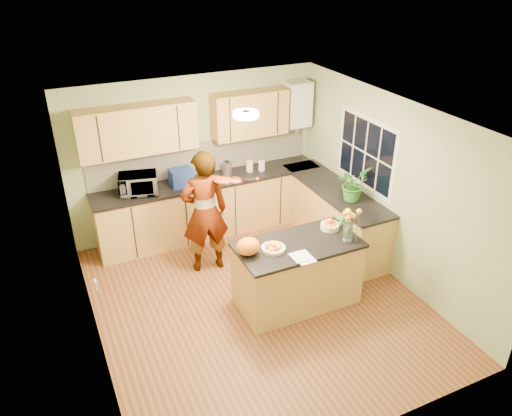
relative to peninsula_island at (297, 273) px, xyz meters
name	(u,v)px	position (x,y,z in m)	size (l,w,h in m)	color
floor	(257,301)	(-0.47, 0.22, -0.45)	(4.50, 4.50, 0.00)	brown
ceiling	(257,118)	(-0.47, 0.22, 2.05)	(4.00, 4.50, 0.02)	silver
wall_back	(196,155)	(-0.47, 2.47, 0.80)	(4.00, 0.02, 2.50)	gray
wall_front	(370,336)	(-0.47, -2.03, 0.80)	(4.00, 0.02, 2.50)	gray
wall_left	(86,258)	(-2.47, 0.22, 0.80)	(0.02, 4.50, 2.50)	gray
wall_right	(390,188)	(1.53, 0.22, 0.80)	(0.02, 4.50, 2.50)	gray
back_counter	(211,206)	(-0.37, 2.17, 0.02)	(3.64, 0.62, 0.94)	#AF8546
right_counter	(333,216)	(1.23, 1.07, 0.02)	(0.62, 2.24, 0.94)	#AF8546
splashback	(203,157)	(-0.37, 2.45, 0.75)	(3.60, 0.02, 0.52)	silver
upper_cabinets	(186,123)	(-0.64, 2.30, 1.40)	(3.20, 0.34, 0.70)	#AF8546
boiler	(298,104)	(1.23, 2.31, 1.45)	(0.40, 0.30, 0.86)	silver
window_right	(366,153)	(1.53, 0.82, 1.10)	(0.01, 1.30, 1.05)	silver
light_switch	(96,284)	(-2.45, -0.38, 0.85)	(0.02, 0.09, 0.09)	silver
ceiling_lamp	(246,114)	(-0.47, 0.52, 2.01)	(0.30, 0.30, 0.07)	#FFEABF
peninsula_island	(297,273)	(0.00, 0.00, 0.00)	(1.56, 0.80, 0.89)	#AF8546
fruit_dish	(273,247)	(-0.35, 0.00, 0.49)	(0.29, 0.29, 0.10)	beige
orange_bowl	(330,225)	(0.55, 0.15, 0.51)	(0.24, 0.24, 0.14)	beige
flower_vase	(350,216)	(0.60, -0.18, 0.79)	(0.28, 0.28, 0.51)	silver
orange_bag	(248,246)	(-0.66, 0.05, 0.55)	(0.29, 0.24, 0.22)	orange
papers	(304,257)	(-0.10, -0.30, 0.45)	(0.21, 0.29, 0.01)	white
violinist	(205,212)	(-0.78, 1.24, 0.46)	(0.66, 0.43, 1.81)	tan
violin	(223,180)	(-0.58, 1.02, 1.00)	(0.63, 0.25, 0.13)	#4F1004
microwave	(138,184)	(-1.47, 2.15, 0.64)	(0.54, 0.37, 0.30)	silver
blue_box	(181,177)	(-0.83, 2.13, 0.63)	(0.34, 0.25, 0.27)	navy
kettle	(227,168)	(-0.06, 2.20, 0.61)	(0.16, 0.16, 0.29)	silver
jar_cream	(250,166)	(0.33, 2.19, 0.58)	(0.11, 0.11, 0.18)	beige
jar_white	(262,166)	(0.52, 2.14, 0.57)	(0.11, 0.11, 0.16)	silver
potted_plant	(353,184)	(1.23, 0.66, 0.74)	(0.45, 0.39, 0.50)	#2E7C29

